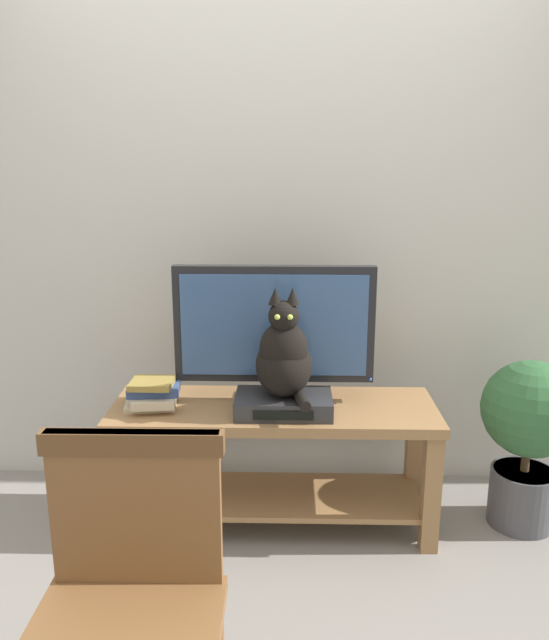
{
  "coord_description": "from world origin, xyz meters",
  "views": [
    {
      "loc": [
        0.07,
        -1.99,
        1.56
      ],
      "look_at": [
        0.0,
        0.45,
        0.94
      ],
      "focal_mm": 35.35,
      "sensor_mm": 36.0,
      "label": 1
    }
  ],
  "objects_px": {
    "tv_stand": "(275,443)",
    "tv": "(275,330)",
    "cat": "(284,357)",
    "potted_plant": "(529,429)",
    "media_box": "(284,404)",
    "book_stack": "(153,395)",
    "wooden_chair": "(127,593)"
  },
  "relations": [
    {
      "from": "media_box",
      "to": "potted_plant",
      "type": "bearing_deg",
      "value": 5.49
    },
    {
      "from": "cat",
      "to": "potted_plant",
      "type": "distance_m",
      "value": 1.11
    },
    {
      "from": "tv",
      "to": "wooden_chair",
      "type": "distance_m",
      "value": 1.31
    },
    {
      "from": "tv_stand",
      "to": "media_box",
      "type": "height_order",
      "value": "media_box"
    },
    {
      "from": "wooden_chair",
      "to": "potted_plant",
      "type": "bearing_deg",
      "value": 39.9
    },
    {
      "from": "wooden_chair",
      "to": "potted_plant",
      "type": "xyz_separation_m",
      "value": [
        1.42,
        1.19,
        -0.08
      ]
    },
    {
      "from": "tv_stand",
      "to": "media_box",
      "type": "xyz_separation_m",
      "value": [
        0.04,
        -0.08,
        0.21
      ]
    },
    {
      "from": "tv",
      "to": "potted_plant",
      "type": "height_order",
      "value": "tv"
    },
    {
      "from": "cat",
      "to": "potted_plant",
      "type": "bearing_deg",
      "value": 6.23
    },
    {
      "from": "media_box",
      "to": "potted_plant",
      "type": "xyz_separation_m",
      "value": [
        1.05,
        0.1,
        -0.15
      ]
    },
    {
      "from": "wooden_chair",
      "to": "book_stack",
      "type": "relative_size",
      "value": 3.74
    },
    {
      "from": "potted_plant",
      "to": "tv_stand",
      "type": "bearing_deg",
      "value": -178.79
    },
    {
      "from": "tv",
      "to": "media_box",
      "type": "bearing_deg",
      "value": -74.31
    },
    {
      "from": "tv",
      "to": "potted_plant",
      "type": "distance_m",
      "value": 1.17
    },
    {
      "from": "cat",
      "to": "potted_plant",
      "type": "xyz_separation_m",
      "value": [
        1.05,
        0.11,
        -0.35
      ]
    },
    {
      "from": "tv",
      "to": "media_box",
      "type": "relative_size",
      "value": 2.13
    },
    {
      "from": "tv_stand",
      "to": "wooden_chair",
      "type": "height_order",
      "value": "wooden_chair"
    },
    {
      "from": "tv_stand",
      "to": "wooden_chair",
      "type": "relative_size",
      "value": 1.53
    },
    {
      "from": "wooden_chair",
      "to": "potted_plant",
      "type": "distance_m",
      "value": 1.85
    },
    {
      "from": "book_stack",
      "to": "potted_plant",
      "type": "relative_size",
      "value": 0.32
    },
    {
      "from": "cat",
      "to": "wooden_chair",
      "type": "bearing_deg",
      "value": -109.22
    },
    {
      "from": "book_stack",
      "to": "potted_plant",
      "type": "bearing_deg",
      "value": 2.39
    },
    {
      "from": "book_stack",
      "to": "cat",
      "type": "bearing_deg",
      "value": -4.99
    },
    {
      "from": "tv",
      "to": "book_stack",
      "type": "height_order",
      "value": "tv"
    },
    {
      "from": "media_box",
      "to": "book_stack",
      "type": "height_order",
      "value": "book_stack"
    },
    {
      "from": "cat",
      "to": "potted_plant",
      "type": "height_order",
      "value": "cat"
    },
    {
      "from": "tv_stand",
      "to": "cat",
      "type": "bearing_deg",
      "value": -66.79
    },
    {
      "from": "book_stack",
      "to": "potted_plant",
      "type": "height_order",
      "value": "potted_plant"
    },
    {
      "from": "tv_stand",
      "to": "tv",
      "type": "relative_size",
      "value": 1.63
    },
    {
      "from": "media_box",
      "to": "potted_plant",
      "type": "height_order",
      "value": "potted_plant"
    },
    {
      "from": "media_box",
      "to": "tv",
      "type": "bearing_deg",
      "value": 105.69
    },
    {
      "from": "tv_stand",
      "to": "wooden_chair",
      "type": "bearing_deg",
      "value": -106.05
    }
  ]
}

